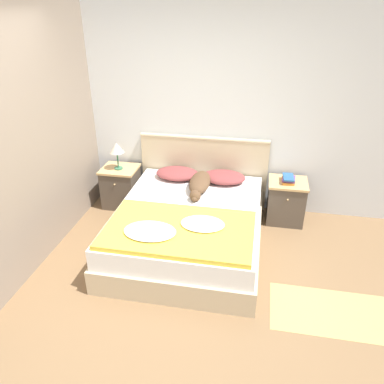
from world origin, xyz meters
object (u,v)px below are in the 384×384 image
Objects in this scene: nightstand_left at (121,186)px; book_stack at (288,179)px; nightstand_right at (286,201)px; pillow_left at (177,173)px; pillow_right at (223,177)px; dog at (200,183)px; table_lamp at (117,149)px; bed at (189,227)px.

book_stack is (2.18, -0.02, 0.31)m from nightstand_left.
pillow_left is (-1.39, -0.04, 0.28)m from nightstand_right.
dog is (-0.26, -0.27, 0.02)m from pillow_right.
pillow_right is at bearing 46.37° from dog.
table_lamp is at bearing -90.00° from nightstand_left.
book_stack reaches higher than pillow_left.
dog is at bearing -163.68° from nightstand_right.
bed is 3.61× the size of pillow_left.
nightstand_right is at bearing 2.83° from pillow_right.
dog is 2.15× the size of table_lamp.
bed is 1.37m from book_stack.
pillow_right is (1.39, -0.04, 0.28)m from nightstand_left.
nightstand_left is at bearing 144.38° from bed.
table_lamp is at bearing 179.39° from pillow_right.
nightstand_right is 0.85m from pillow_right.
bed is 3.61× the size of nightstand_right.
bed is 0.86m from pillow_left.
bed is 0.86m from pillow_right.
pillow_left is 2.36× the size of book_stack.
dog is at bearing -133.63° from pillow_right.
book_stack reaches higher than bed.
pillow_left is 0.84m from table_lamp.
pillow_right is at bearing -0.61° from table_lamp.
table_lamp is at bearing 165.95° from dog.
table_lamp is (-0.00, -0.02, 0.55)m from nightstand_left.
nightstand_right reaches higher than bed.
table_lamp reaches higher than pillow_left.
pillow_left reaches higher than nightstand_right.
bed is at bearing -94.85° from dog.
pillow_left is 1.00× the size of pillow_right.
pillow_left is 1.52× the size of table_lamp.
book_stack is 0.64× the size of table_lamp.
dog reaches higher than book_stack.
nightstand_left is 2.36× the size of book_stack.
nightstand_left is 0.55m from table_lamp.
nightstand_right is 2.25m from table_lamp.
pillow_left is at bearing 111.74° from bed.
book_stack is (0.79, 0.02, 0.03)m from pillow_right.
table_lamp reaches higher than book_stack.
bed is 3.61× the size of nightstand_left.
book_stack is (1.09, 0.77, 0.34)m from bed.
dog is 1.09m from book_stack.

